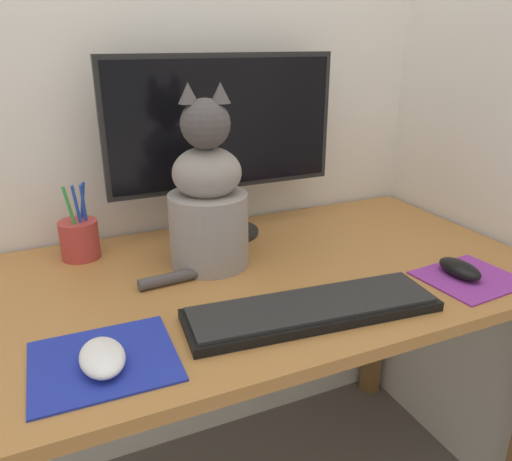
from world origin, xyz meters
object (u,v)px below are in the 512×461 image
computer_mouse_right (460,269)px  cat (208,202)px  computer_mouse_left (102,357)px  pen_cup (80,239)px  monitor (223,134)px  keyboard (312,309)px

computer_mouse_right → cat: size_ratio=0.27×
computer_mouse_left → pen_cup: size_ratio=0.61×
monitor → keyboard: size_ratio=1.19×
monitor → computer_mouse_left: 0.63m
computer_mouse_left → computer_mouse_right: same height
keyboard → computer_mouse_right: 0.36m
computer_mouse_left → computer_mouse_right: size_ratio=1.03×
keyboard → pen_cup: 0.57m
monitor → computer_mouse_right: size_ratio=5.47×
pen_cup → computer_mouse_right: bearing=-31.3°
computer_mouse_left → cat: 0.42m
computer_mouse_left → computer_mouse_right: (0.73, 0.01, -0.00)m
cat → pen_cup: bearing=164.9°
cat → pen_cup: 0.32m
keyboard → cat: 0.33m
computer_mouse_right → pen_cup: size_ratio=0.60×
monitor → keyboard: (-0.00, -0.44, -0.25)m
computer_mouse_right → cat: 0.55m
keyboard → monitor: bearing=95.4°
computer_mouse_right → cat: bearing=148.7°
computer_mouse_right → cat: (-0.46, 0.28, 0.13)m
monitor → computer_mouse_left: (-0.37, -0.45, -0.24)m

